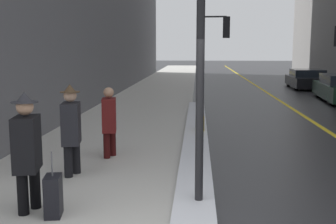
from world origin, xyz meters
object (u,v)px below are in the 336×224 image
at_px(pedestrian_in_glasses, 109,119).
at_px(fire_hydrant, 201,124).
at_px(traffic_light_near, 216,39).
at_px(parked_car_black, 307,79).
at_px(pedestrian_in_fedora, 71,126).
at_px(pedestrian_nearside, 27,147).
at_px(lamp_post, 201,36).
at_px(rolling_suitcase, 53,196).

relative_size(pedestrian_in_glasses, fire_hydrant, 2.21).
bearing_deg(traffic_light_near, fire_hydrant, -92.25).
bearing_deg(parked_car_black, pedestrian_in_fedora, 157.04).
bearing_deg(pedestrian_nearside, fire_hydrant, 145.88).
bearing_deg(lamp_post, pedestrian_in_fedora, 147.67).
height_order(pedestrian_nearside, pedestrian_in_fedora, pedestrian_nearside).
distance_m(pedestrian_in_glasses, fire_hydrant, 3.17).
xyz_separation_m(pedestrian_nearside, pedestrian_in_glasses, (0.52, 3.19, -0.11)).
height_order(pedestrian_in_glasses, parked_car_black, pedestrian_in_glasses).
distance_m(traffic_light_near, pedestrian_nearside, 13.27).
height_order(parked_car_black, rolling_suitcase, parked_car_black).
height_order(parked_car_black, fire_hydrant, parked_car_black).
bearing_deg(pedestrian_in_glasses, parked_car_black, 143.64).
bearing_deg(lamp_post, parked_car_black, 71.79).
bearing_deg(lamp_post, traffic_light_near, 86.58).
xyz_separation_m(pedestrian_in_glasses, fire_hydrant, (2.01, 2.40, -0.51)).
bearing_deg(lamp_post, rolling_suitcase, -168.01).
relative_size(traffic_light_near, pedestrian_nearside, 2.19).
height_order(traffic_light_near, pedestrian_nearside, traffic_light_near).
relative_size(traffic_light_near, fire_hydrant, 5.53).
bearing_deg(parked_car_black, pedestrian_in_glasses, 156.32).
relative_size(pedestrian_nearside, rolling_suitcase, 1.86).
relative_size(traffic_light_near, rolling_suitcase, 4.08).
distance_m(lamp_post, pedestrian_in_glasses, 3.88).
relative_size(parked_car_black, fire_hydrant, 6.34).
relative_size(traffic_light_near, pedestrian_in_glasses, 2.50).
bearing_deg(parked_car_black, fire_hydrant, 158.92).
bearing_deg(parked_car_black, pedestrian_nearside, 158.82).
bearing_deg(fire_hydrant, pedestrian_in_glasses, -129.93).
distance_m(pedestrian_in_fedora, fire_hydrant, 4.55).
bearing_deg(pedestrian_nearside, pedestrian_in_glasses, 160.95).
distance_m(pedestrian_in_fedora, pedestrian_in_glasses, 1.47).
xyz_separation_m(lamp_post, pedestrian_nearside, (-2.47, -0.29, -1.58)).
distance_m(pedestrian_in_glasses, rolling_suitcase, 3.39).
height_order(rolling_suitcase, fire_hydrant, rolling_suitcase).
bearing_deg(fire_hydrant, pedestrian_in_fedora, -122.51).
bearing_deg(parked_car_black, traffic_light_near, 144.76).
bearing_deg(pedestrian_nearside, lamp_post, 86.86).
bearing_deg(traffic_light_near, lamp_post, -90.19).
bearing_deg(rolling_suitcase, parked_car_black, 147.28).
height_order(pedestrian_in_fedora, pedestrian_in_glasses, pedestrian_in_fedora).
bearing_deg(traffic_light_near, pedestrian_in_fedora, -102.61).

